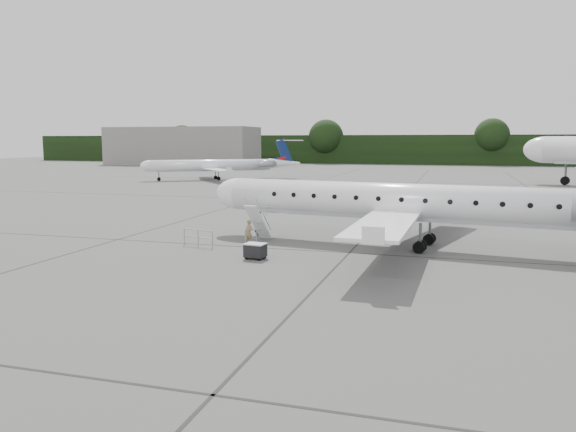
% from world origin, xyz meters
% --- Properties ---
extents(ground, '(320.00, 320.00, 0.00)m').
position_xyz_m(ground, '(0.00, 0.00, 0.00)').
color(ground, '#555553').
rests_on(ground, ground).
extents(treeline, '(260.00, 4.00, 8.00)m').
position_xyz_m(treeline, '(0.00, 130.00, 4.00)').
color(treeline, black).
rests_on(treeline, ground).
extents(terminal_building, '(40.00, 14.00, 10.00)m').
position_xyz_m(terminal_building, '(-70.00, 110.00, 5.00)').
color(terminal_building, slate).
rests_on(terminal_building, ground).
extents(main_regional_jet, '(32.77, 25.74, 7.67)m').
position_xyz_m(main_regional_jet, '(-2.09, 7.07, 3.83)').
color(main_regional_jet, white).
rests_on(main_regional_jet, ground).
extents(airstair, '(1.15, 2.18, 2.40)m').
position_xyz_m(airstair, '(-11.37, 6.29, 1.20)').
color(airstair, white).
rests_on(airstair, ground).
extents(passenger, '(0.64, 0.51, 1.53)m').
position_xyz_m(passenger, '(-11.54, 5.12, 0.76)').
color(passenger, olive).
rests_on(passenger, ground).
extents(safety_railing, '(2.15, 0.62, 1.00)m').
position_xyz_m(safety_railing, '(-14.29, 3.66, 0.50)').
color(safety_railing, '#989BA1').
rests_on(safety_railing, ground).
extents(baggage_cart, '(1.14, 0.96, 0.92)m').
position_xyz_m(baggage_cart, '(-9.70, 1.20, 0.46)').
color(baggage_cart, black).
rests_on(baggage_cart, ground).
extents(bg_regional_left, '(31.22, 29.46, 6.65)m').
position_xyz_m(bg_regional_left, '(-38.01, 58.04, 3.32)').
color(bg_regional_left, white).
rests_on(bg_regional_left, ground).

